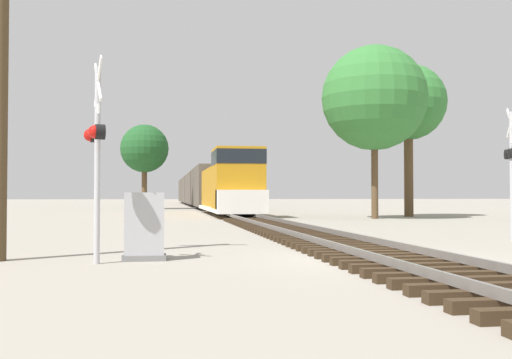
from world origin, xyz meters
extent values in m
plane|color=gray|center=(0.00, 0.00, 0.00)|extent=(400.00, 400.00, 0.00)
cube|color=#382819|center=(0.00, -4.50, 0.08)|extent=(2.60, 0.22, 0.16)
cube|color=#382819|center=(0.00, -3.90, 0.08)|extent=(2.60, 0.22, 0.16)
cube|color=#382819|center=(0.00, -3.30, 0.08)|extent=(2.60, 0.22, 0.16)
cube|color=#382819|center=(0.00, -2.70, 0.08)|extent=(2.60, 0.22, 0.16)
cube|color=#382819|center=(0.00, -2.10, 0.08)|extent=(2.60, 0.22, 0.16)
cube|color=#382819|center=(0.00, -1.50, 0.08)|extent=(2.60, 0.22, 0.16)
cube|color=#382819|center=(0.00, -0.90, 0.08)|extent=(2.60, 0.22, 0.16)
cube|color=#382819|center=(0.00, -0.30, 0.08)|extent=(2.60, 0.22, 0.16)
cube|color=#382819|center=(0.00, 0.30, 0.08)|extent=(2.60, 0.22, 0.16)
cube|color=#382819|center=(0.00, 0.90, 0.08)|extent=(2.60, 0.22, 0.16)
cube|color=#382819|center=(0.00, 1.50, 0.08)|extent=(2.60, 0.22, 0.16)
cube|color=#382819|center=(0.00, 2.10, 0.08)|extent=(2.60, 0.22, 0.16)
cube|color=#382819|center=(0.00, 2.70, 0.08)|extent=(2.60, 0.22, 0.16)
cube|color=#382819|center=(0.00, 3.30, 0.08)|extent=(2.60, 0.22, 0.16)
cube|color=#382819|center=(0.00, 3.90, 0.08)|extent=(2.60, 0.22, 0.16)
cube|color=#382819|center=(0.00, 4.50, 0.08)|extent=(2.60, 0.22, 0.16)
cube|color=#382819|center=(0.00, 5.10, 0.08)|extent=(2.60, 0.22, 0.16)
cube|color=#382819|center=(0.00, 5.70, 0.08)|extent=(2.60, 0.22, 0.16)
cube|color=#382819|center=(0.00, 6.30, 0.08)|extent=(2.60, 0.22, 0.16)
cube|color=#382819|center=(0.00, 6.90, 0.08)|extent=(2.60, 0.22, 0.16)
cube|color=#382819|center=(0.00, 7.50, 0.08)|extent=(2.60, 0.22, 0.16)
cube|color=#382819|center=(0.00, 8.10, 0.08)|extent=(2.60, 0.22, 0.16)
cube|color=#382819|center=(0.00, 8.70, 0.08)|extent=(2.60, 0.22, 0.16)
cube|color=#382819|center=(0.00, 9.30, 0.08)|extent=(2.60, 0.22, 0.16)
cube|color=#382819|center=(0.00, 9.90, 0.08)|extent=(2.60, 0.22, 0.16)
cube|color=#382819|center=(0.00, 10.50, 0.08)|extent=(2.60, 0.22, 0.16)
cube|color=#382819|center=(0.00, 11.10, 0.08)|extent=(2.60, 0.22, 0.16)
cube|color=#382819|center=(0.00, 11.70, 0.08)|extent=(2.60, 0.22, 0.16)
cube|color=#382819|center=(0.00, 12.30, 0.08)|extent=(2.60, 0.22, 0.16)
cube|color=#382819|center=(0.00, 12.90, 0.08)|extent=(2.60, 0.22, 0.16)
cube|color=#382819|center=(0.00, 13.50, 0.08)|extent=(2.60, 0.22, 0.16)
cube|color=#382819|center=(0.00, 14.10, 0.08)|extent=(2.60, 0.22, 0.16)
cube|color=#382819|center=(0.00, 14.70, 0.08)|extent=(2.60, 0.22, 0.16)
cube|color=#382819|center=(0.00, 15.30, 0.08)|extent=(2.60, 0.22, 0.16)
cube|color=#382819|center=(0.00, 15.90, 0.08)|extent=(2.60, 0.22, 0.16)
cube|color=#382819|center=(0.00, 16.50, 0.08)|extent=(2.60, 0.22, 0.16)
cube|color=#382819|center=(0.00, 17.10, 0.08)|extent=(2.60, 0.22, 0.16)
cube|color=#382819|center=(0.00, 17.70, 0.08)|extent=(2.60, 0.22, 0.16)
cube|color=#382819|center=(0.00, 18.30, 0.08)|extent=(2.60, 0.22, 0.16)
cube|color=#382819|center=(0.00, 18.90, 0.08)|extent=(2.60, 0.22, 0.16)
cube|color=#382819|center=(0.00, 19.50, 0.08)|extent=(2.60, 0.22, 0.16)
cube|color=slate|center=(-0.72, 0.00, 0.23)|extent=(0.07, 160.00, 0.15)
cube|color=slate|center=(0.72, 0.00, 0.23)|extent=(0.07, 160.00, 0.15)
cube|color=#B77A14|center=(0.00, 32.09, 1.83)|extent=(2.45, 11.95, 3.04)
cube|color=#B77A14|center=(0.00, 23.73, 2.26)|extent=(2.88, 3.76, 3.90)
cube|color=black|center=(0.00, 23.73, 3.63)|extent=(2.91, 3.79, 0.86)
cube|color=white|center=(0.00, 21.85, 0.99)|extent=(2.88, 1.71, 1.36)
cube|color=white|center=(0.00, 29.53, 0.43)|extent=(2.94, 16.73, 0.24)
cube|color=black|center=(0.00, 23.98, 0.50)|extent=(1.58, 2.20, 1.00)
cube|color=black|center=(0.00, 35.08, 0.50)|extent=(1.58, 2.20, 1.00)
cube|color=brown|center=(0.00, 46.72, 2.21)|extent=(2.74, 14.54, 3.80)
cube|color=black|center=(0.00, 41.99, 0.45)|extent=(1.58, 2.20, 0.90)
cube|color=black|center=(0.00, 51.45, 0.45)|extent=(1.58, 2.20, 0.90)
cube|color=brown|center=(0.00, 62.65, 2.21)|extent=(2.74, 14.54, 3.80)
cube|color=black|center=(0.00, 57.92, 0.45)|extent=(1.58, 2.20, 0.90)
cube|color=black|center=(0.00, 67.37, 0.45)|extent=(1.58, 2.20, 0.90)
cube|color=brown|center=(0.00, 78.57, 2.21)|extent=(2.74, 14.54, 3.80)
cube|color=black|center=(0.00, 73.85, 0.45)|extent=(1.58, 2.20, 0.90)
cube|color=black|center=(0.00, 83.30, 0.45)|extent=(1.58, 2.20, 0.90)
cube|color=brown|center=(0.00, 94.50, 2.21)|extent=(2.74, 14.54, 3.80)
cube|color=black|center=(0.00, 89.77, 0.45)|extent=(1.58, 2.20, 0.90)
cube|color=black|center=(0.00, 99.23, 0.45)|extent=(1.58, 2.20, 0.90)
cylinder|color=#B7B7BC|center=(-5.83, 0.10, 1.97)|extent=(0.12, 0.12, 3.94)
cube|color=white|center=(-5.83, 0.10, 3.64)|extent=(0.25, 0.91, 0.93)
cube|color=white|center=(-5.83, 0.10, 3.64)|extent=(0.25, 0.91, 0.93)
cube|color=black|center=(-5.83, 0.10, 2.60)|extent=(0.26, 0.85, 0.06)
cylinder|color=black|center=(-5.92, 0.44, 2.60)|extent=(0.25, 0.33, 0.30)
sphere|color=red|center=(-6.01, 0.42, 2.60)|extent=(0.26, 0.26, 0.26)
cylinder|color=black|center=(-5.75, -0.24, 2.60)|extent=(0.25, 0.33, 0.30)
sphere|color=red|center=(-5.85, -0.26, 2.60)|extent=(0.26, 0.26, 0.26)
cube|color=white|center=(-5.83, 0.10, 3.09)|extent=(0.10, 0.32, 0.20)
cylinder|color=#B7B7BC|center=(5.68, 4.08, 1.92)|extent=(0.12, 0.12, 3.84)
cube|color=white|center=(5.68, 4.08, 3.54)|extent=(0.29, 0.90, 0.93)
cube|color=white|center=(5.68, 4.08, 3.54)|extent=(0.29, 0.90, 0.93)
cube|color=black|center=(5.68, 4.08, 2.60)|extent=(0.30, 0.84, 0.06)
cylinder|color=black|center=(5.68, 4.08, 2.60)|extent=(0.26, 0.34, 0.30)
cylinder|color=black|center=(5.78, 4.41, 2.60)|extent=(0.26, 0.34, 0.30)
sphere|color=red|center=(5.87, 4.39, 2.60)|extent=(0.26, 0.26, 0.26)
cube|color=white|center=(5.68, 4.08, 2.99)|extent=(0.12, 0.32, 0.20)
cube|color=slate|center=(-4.91, 0.60, 0.06)|extent=(0.90, 0.53, 0.12)
cube|color=#ADADB2|center=(-4.91, 0.60, 0.77)|extent=(0.82, 0.48, 1.30)
cylinder|color=#4C3A23|center=(-7.92, 0.96, 4.57)|extent=(0.33, 0.33, 9.13)
cylinder|color=brown|center=(7.72, 21.12, 2.61)|extent=(0.40, 0.40, 5.22)
sphere|color=#337533|center=(7.72, 21.12, 7.06)|extent=(6.14, 6.14, 6.14)
cylinder|color=brown|center=(11.14, 24.19, 2.95)|extent=(0.58, 0.58, 5.90)
sphere|color=#337533|center=(11.14, 24.19, 7.37)|extent=(4.89, 4.89, 4.89)
cylinder|color=brown|center=(-6.24, 48.07, 2.29)|extent=(0.53, 0.53, 4.59)
sphere|color=#1E5123|center=(-6.24, 48.07, 6.02)|extent=(4.77, 4.77, 4.77)
camera|label=1|loc=(-4.57, -12.19, 1.37)|focal=42.00mm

